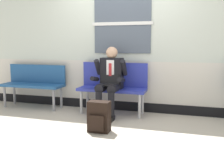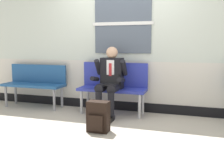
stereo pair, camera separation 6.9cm
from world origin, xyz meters
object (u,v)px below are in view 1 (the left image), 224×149
object	(u,v)px
bench_with_person	(113,84)
bench_empty	(34,82)
person_seated	(110,79)
backpack	(99,117)

from	to	relation	value
bench_with_person	bench_empty	distance (m)	1.67
person_seated	bench_with_person	bearing A→B (deg)	90.00
person_seated	backpack	distance (m)	0.97
bench_empty	person_seated	bearing A→B (deg)	-6.63
backpack	bench_with_person	bearing A→B (deg)	95.55
bench_empty	backpack	size ratio (longest dim) A/B	2.83
bench_empty	backpack	bearing A→B (deg)	-30.79
bench_empty	backpack	xyz separation A→B (m)	(1.77, -1.05, -0.29)
person_seated	backpack	bearing A→B (deg)	-83.16
bench_with_person	person_seated	world-z (taller)	person_seated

